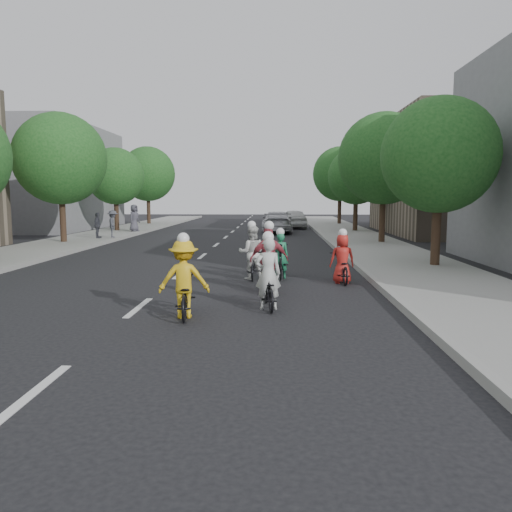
# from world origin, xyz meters

# --- Properties ---
(ground) EXTENTS (120.00, 120.00, 0.00)m
(ground) POSITION_xyz_m (0.00, 0.00, 0.00)
(ground) COLOR black
(ground) RESTS_ON ground
(sidewalk_left) EXTENTS (4.00, 80.00, 0.15)m
(sidewalk_left) POSITION_xyz_m (-8.00, 10.00, 0.07)
(sidewalk_left) COLOR gray
(sidewalk_left) RESTS_ON ground
(curb_left) EXTENTS (0.18, 80.00, 0.18)m
(curb_left) POSITION_xyz_m (-6.05, 10.00, 0.09)
(curb_left) COLOR #999993
(curb_left) RESTS_ON ground
(sidewalk_right) EXTENTS (4.00, 80.00, 0.15)m
(sidewalk_right) POSITION_xyz_m (8.00, 10.00, 0.07)
(sidewalk_right) COLOR gray
(sidewalk_right) RESTS_ON ground
(curb_right) EXTENTS (0.18, 80.00, 0.18)m
(curb_right) POSITION_xyz_m (6.05, 10.00, 0.09)
(curb_right) COLOR #999993
(curb_right) RESTS_ON ground
(bldg_sw) EXTENTS (10.00, 14.00, 8.00)m
(bldg_sw) POSITION_xyz_m (-16.00, 28.00, 4.00)
(bldg_sw) COLOR slate
(bldg_sw) RESTS_ON ground
(bldg_se) EXTENTS (10.00, 14.00, 8.00)m
(bldg_se) POSITION_xyz_m (16.00, 24.00, 4.00)
(bldg_se) COLOR gray
(bldg_se) RESTS_ON ground
(tree_l_3) EXTENTS (4.80, 4.80, 6.93)m
(tree_l_3) POSITION_xyz_m (-8.20, 15.00, 4.52)
(tree_l_3) COLOR black
(tree_l_3) RESTS_ON ground
(tree_l_4) EXTENTS (4.00, 4.00, 5.97)m
(tree_l_4) POSITION_xyz_m (-8.20, 24.00, 3.96)
(tree_l_4) COLOR black
(tree_l_4) RESTS_ON ground
(tree_l_5) EXTENTS (4.80, 4.80, 6.93)m
(tree_l_5) POSITION_xyz_m (-8.20, 33.00, 4.52)
(tree_l_5) COLOR black
(tree_l_5) RESTS_ON ground
(tree_r_0) EXTENTS (4.00, 4.00, 5.97)m
(tree_r_0) POSITION_xyz_m (8.80, 6.60, 3.96)
(tree_r_0) COLOR black
(tree_r_0) RESTS_ON ground
(tree_r_1) EXTENTS (4.80, 4.80, 6.93)m
(tree_r_1) POSITION_xyz_m (8.80, 15.60, 4.52)
(tree_r_1) COLOR black
(tree_r_1) RESTS_ON ground
(tree_r_2) EXTENTS (4.00, 4.00, 5.97)m
(tree_r_2) POSITION_xyz_m (8.80, 24.60, 3.96)
(tree_r_2) COLOR black
(tree_r_2) RESTS_ON ground
(tree_r_3) EXTENTS (4.80, 4.80, 6.93)m
(tree_r_3) POSITION_xyz_m (8.80, 33.60, 4.52)
(tree_r_3) COLOR black
(tree_r_3) RESTS_ON ground
(cyclist_0) EXTENTS (0.76, 1.64, 1.78)m
(cyclist_0) POSITION_xyz_m (2.99, 0.06, 0.57)
(cyclist_0) COLOR black
(cyclist_0) RESTS_ON ground
(cyclist_1) EXTENTS (0.84, 1.63, 1.82)m
(cyclist_1) POSITION_xyz_m (2.42, 4.11, 0.65)
(cyclist_1) COLOR black
(cyclist_1) RESTS_ON ground
(cyclist_2) EXTENTS (0.56, 1.85, 1.58)m
(cyclist_2) POSITION_xyz_m (3.30, 4.37, 0.60)
(cyclist_2) COLOR black
(cyclist_2) RESTS_ON ground
(cyclist_3) EXTENTS (1.13, 1.77, 1.81)m
(cyclist_3) POSITION_xyz_m (1.23, -0.82, 0.66)
(cyclist_3) COLOR black
(cyclist_3) RESTS_ON ground
(cyclist_4) EXTENTS (0.74, 1.68, 1.62)m
(cyclist_4) POSITION_xyz_m (5.12, 3.55, 0.56)
(cyclist_4) COLOR black
(cyclist_4) RESTS_ON ground
(cyclist_5) EXTENTS (1.09, 1.91, 1.91)m
(cyclist_5) POSITION_xyz_m (2.98, 2.10, 0.70)
(cyclist_5) COLOR black
(cyclist_5) RESTS_ON ground
(follow_car_lead) EXTENTS (2.16, 5.19, 1.50)m
(follow_car_lead) POSITION_xyz_m (3.23, 23.96, 0.75)
(follow_car_lead) COLOR #BCBBC0
(follow_car_lead) RESTS_ON ground
(follow_car_trail) EXTENTS (2.19, 4.63, 1.53)m
(follow_car_trail) POSITION_xyz_m (4.59, 29.15, 0.76)
(follow_car_trail) COLOR silver
(follow_car_trail) RESTS_ON ground
(spectator_0) EXTENTS (0.91, 1.18, 1.60)m
(spectator_0) POSITION_xyz_m (-6.41, 17.73, 0.95)
(spectator_0) COLOR #474953
(spectator_0) RESTS_ON sidewalk_left
(spectator_1) EXTENTS (0.37, 0.87, 1.48)m
(spectator_1) POSITION_xyz_m (-7.16, 17.25, 0.89)
(spectator_1) COLOR #484A54
(spectator_1) RESTS_ON sidewalk_left
(spectator_2) EXTENTS (0.86, 1.05, 1.85)m
(spectator_2) POSITION_xyz_m (-6.63, 22.94, 1.07)
(spectator_2) COLOR #4B4956
(spectator_2) RESTS_ON sidewalk_left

